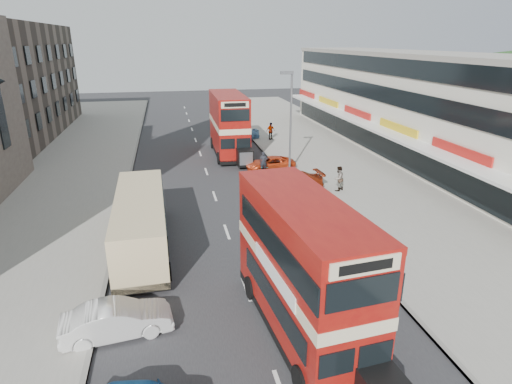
{
  "coord_description": "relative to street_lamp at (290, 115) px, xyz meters",
  "views": [
    {
      "loc": [
        -2.9,
        -13.85,
        10.36
      ],
      "look_at": [
        1.05,
        4.87,
        3.45
      ],
      "focal_mm": 29.73,
      "sensor_mm": 36.0,
      "label": 1
    }
  ],
  "objects": [
    {
      "name": "pavement_right",
      "position": [
        5.48,
        2.0,
        -4.71
      ],
      "size": [
        12.0,
        90.0,
        0.15
      ],
      "primitive_type": "cube",
      "color": "gray",
      "rests_on": "ground"
    },
    {
      "name": "car_right_a",
      "position": [
        -1.14,
        -4.24,
        -4.08
      ],
      "size": [
        4.97,
        2.27,
        1.41
      ],
      "primitive_type": "imported",
      "rotation": [
        0.0,
        0.0,
        -1.51
      ],
      "color": "maroon",
      "rests_on": "ground"
    },
    {
      "name": "commercial_row",
      "position": [
        13.42,
        4.0,
        -0.09
      ],
      "size": [
        9.9,
        46.2,
        9.3
      ],
      "color": "silver",
      "rests_on": "ground"
    },
    {
      "name": "car_left_front",
      "position": [
        -11.73,
        -18.05,
        -4.13
      ],
      "size": [
        4.11,
        1.88,
        1.31
      ],
      "primitive_type": "imported",
      "rotation": [
        0.0,
        0.0,
        1.7
      ],
      "color": "silver",
      "rests_on": "ground"
    },
    {
      "name": "bus_second",
      "position": [
        -3.81,
        7.13,
        -1.89
      ],
      "size": [
        2.85,
        10.0,
        5.49
      ],
      "rotation": [
        0.0,
        0.0,
        3.13
      ],
      "color": "black",
      "rests_on": "ground"
    },
    {
      "name": "bus_main",
      "position": [
        -5.02,
        -19.14,
        -2.14
      ],
      "size": [
        3.3,
        9.18,
        5.02
      ],
      "rotation": [
        0.0,
        0.0,
        3.23
      ],
      "color": "black",
      "rests_on": "ground"
    },
    {
      "name": "pedestrian_near",
      "position": [
        2.22,
        -5.06,
        -3.72
      ],
      "size": [
        0.81,
        0.74,
        1.82
      ],
      "primitive_type": "imported",
      "rotation": [
        0.0,
        0.0,
        3.68
      ],
      "color": "gray",
      "rests_on": "pavement_right"
    },
    {
      "name": "car_right_b",
      "position": [
        -1.21,
        1.29,
        -4.21
      ],
      "size": [
        4.23,
        2.18,
        1.14
      ],
      "primitive_type": "imported",
      "rotation": [
        0.0,
        0.0,
        -1.5
      ],
      "color": "red",
      "rests_on": "ground"
    },
    {
      "name": "coach",
      "position": [
        -11.12,
        -10.91,
        -3.27
      ],
      "size": [
        2.76,
        9.77,
        2.57
      ],
      "rotation": [
        0.0,
        0.0,
        0.03
      ],
      "color": "black",
      "rests_on": "ground"
    },
    {
      "name": "cyclist",
      "position": [
        -2.11,
        -0.09,
        -4.12
      ],
      "size": [
        0.67,
        1.61,
        1.97
      ],
      "rotation": [
        0.0,
        0.0,
        -0.08
      ],
      "color": "gray",
      "rests_on": "ground"
    },
    {
      "name": "kerb_right",
      "position": [
        -0.42,
        2.0,
        -4.71
      ],
      "size": [
        0.2,
        90.0,
        0.16
      ],
      "primitive_type": "cube",
      "color": "gray",
      "rests_on": "ground"
    },
    {
      "name": "car_right_c",
      "position": [
        -1.88,
        12.94,
        -4.04
      ],
      "size": [
        4.55,
        2.33,
        1.48
      ],
      "primitive_type": "imported",
      "rotation": [
        0.0,
        0.0,
        -1.44
      ],
      "color": "#6194C2",
      "rests_on": "ground"
    },
    {
      "name": "pavement_left",
      "position": [
        -18.52,
        2.0,
        -4.71
      ],
      "size": [
        12.0,
        90.0,
        0.15
      ],
      "primitive_type": "cube",
      "color": "gray",
      "rests_on": "ground"
    },
    {
      "name": "pedestrian_far",
      "position": [
        1.42,
        12.0,
        -3.72
      ],
      "size": [
        1.16,
        0.8,
        1.83
      ],
      "primitive_type": "imported",
      "rotation": [
        0.0,
        0.0,
        0.36
      ],
      "color": "gray",
      "rests_on": "pavement_right"
    },
    {
      "name": "kerb_left",
      "position": [
        -12.62,
        2.0,
        -4.71
      ],
      "size": [
        0.2,
        90.0,
        0.16
      ],
      "primitive_type": "cube",
      "color": "gray",
      "rests_on": "ground"
    },
    {
      "name": "street_lamp",
      "position": [
        0.0,
        0.0,
        0.0
      ],
      "size": [
        1.0,
        0.2,
        8.12
      ],
      "color": "slate",
      "rests_on": "ground"
    },
    {
      "name": "road_surface",
      "position": [
        -6.52,
        2.0,
        -4.78
      ],
      "size": [
        12.0,
        90.0,
        0.01
      ],
      "primitive_type": "cube",
      "color": "#28282B",
      "rests_on": "ground"
    },
    {
      "name": "ground",
      "position": [
        -6.52,
        -18.0,
        -4.78
      ],
      "size": [
        160.0,
        160.0,
        0.0
      ],
      "primitive_type": "plane",
      "color": "#28282B",
      "rests_on": "ground"
    }
  ]
}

